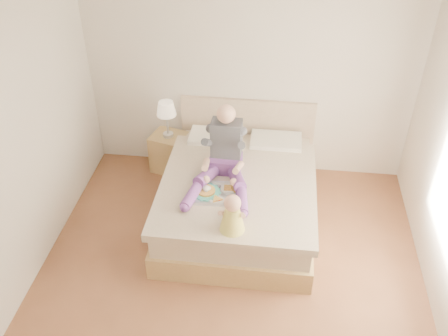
# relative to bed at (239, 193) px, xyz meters

# --- Properties ---
(room) EXTENTS (4.02, 4.22, 2.71)m
(room) POSITION_rel_bed_xyz_m (0.08, -1.08, 1.19)
(room) COLOR brown
(room) RESTS_ON ground
(bed) EXTENTS (1.70, 2.18, 1.00)m
(bed) POSITION_rel_bed_xyz_m (0.00, 0.00, 0.00)
(bed) COLOR #A0804B
(bed) RESTS_ON ground
(nightstand) EXTENTS (0.51, 0.48, 0.52)m
(nightstand) POSITION_rel_bed_xyz_m (-1.00, 0.80, -0.06)
(nightstand) COLOR #A0804B
(nightstand) RESTS_ON ground
(lamp) EXTENTS (0.24, 0.24, 0.49)m
(lamp) POSITION_rel_bed_xyz_m (-1.00, 0.78, 0.58)
(lamp) COLOR silver
(lamp) RESTS_ON nightstand
(adult) EXTENTS (0.71, 1.01, 0.83)m
(adult) POSITION_rel_bed_xyz_m (-0.17, -0.07, 0.54)
(adult) COLOR #63327E
(adult) RESTS_ON bed
(tray) EXTENTS (0.52, 0.41, 0.14)m
(tray) POSITION_rel_bed_xyz_m (-0.22, -0.40, 0.33)
(tray) COLOR silver
(tray) RESTS_ON bed
(baby) EXTENTS (0.28, 0.37, 0.42)m
(baby) POSITION_rel_bed_xyz_m (0.02, -0.91, 0.46)
(baby) COLOR #D9CB44
(baby) RESTS_ON bed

